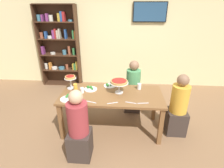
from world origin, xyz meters
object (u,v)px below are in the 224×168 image
at_px(personal_pizza_stand, 70,79).
at_px(water_glass_clear_near, 82,90).
at_px(salad_plate_near_diner, 90,88).
at_px(dining_table, 112,98).
at_px(television, 150,12).
at_px(diner_near_left, 79,130).
at_px(diner_head_east, 178,109).
at_px(deep_dish_pizza_stand, 119,83).
at_px(bookshelf, 59,45).
at_px(salad_plate_far_diner, 68,98).
at_px(diner_far_right, 133,90).
at_px(cutlery_fork_near, 112,103).
at_px(salad_plate_spare, 109,85).
at_px(cutlery_knife_near, 143,103).
at_px(cutlery_fork_far, 91,102).
at_px(water_glass_clear_far, 139,86).
at_px(beer_glass_amber_tall, 76,88).
at_px(cutlery_knife_far, 131,103).

xyz_separation_m(personal_pizza_stand, water_glass_clear_near, (0.25, -0.16, -0.14)).
bearing_deg(water_glass_clear_near, salad_plate_near_diner, 50.91).
bearing_deg(personal_pizza_stand, dining_table, -12.68).
distance_m(personal_pizza_stand, water_glass_clear_near, 0.33).
distance_m(television, diner_near_left, 3.43).
relative_size(diner_head_east, water_glass_clear_near, 11.78).
relative_size(diner_near_left, deep_dish_pizza_stand, 3.51).
height_order(bookshelf, salad_plate_far_diner, bookshelf).
height_order(television, diner_far_right, television).
distance_m(bookshelf, water_glass_clear_near, 2.31).
relative_size(deep_dish_pizza_stand, cutlery_fork_near, 1.82).
relative_size(bookshelf, salad_plate_spare, 9.50).
xyz_separation_m(television, salad_plate_spare, (-0.88, -1.79, -1.25)).
bearing_deg(cutlery_knife_near, cutlery_fork_near, 175.57).
height_order(dining_table, cutlery_fork_far, cutlery_fork_far).
height_order(personal_pizza_stand, water_glass_clear_far, personal_pizza_stand).
distance_m(diner_far_right, beer_glass_amber_tall, 1.30).
distance_m(cutlery_fork_far, cutlery_knife_far, 0.64).
height_order(salad_plate_near_diner, cutlery_fork_far, salad_plate_near_diner).
bearing_deg(diner_near_left, water_glass_clear_near, 7.85).
bearing_deg(diner_near_left, diner_head_east, -66.61).
bearing_deg(deep_dish_pizza_stand, diner_near_left, -125.60).
bearing_deg(beer_glass_amber_tall, cutlery_fork_far, -43.84).
height_order(television, diner_head_east, television).
bearing_deg(personal_pizza_stand, cutlery_fork_near, -30.81).
relative_size(beer_glass_amber_tall, cutlery_knife_far, 0.92).
relative_size(water_glass_clear_near, cutlery_knife_far, 0.54).
xyz_separation_m(water_glass_clear_near, cutlery_fork_far, (0.22, -0.32, -0.05)).
bearing_deg(water_glass_clear_far, salad_plate_near_diner, -175.01).
relative_size(television, personal_pizza_stand, 3.41).
distance_m(bookshelf, water_glass_clear_far, 2.78).
height_order(deep_dish_pizza_stand, cutlery_knife_near, deep_dish_pizza_stand).
xyz_separation_m(dining_table, salad_plate_spare, (-0.07, 0.32, 0.11)).
height_order(television, water_glass_clear_near, television).
bearing_deg(deep_dish_pizza_stand, diner_far_right, 65.89).
relative_size(dining_table, salad_plate_near_diner, 7.47).
bearing_deg(diner_far_right, television, 164.09).
xyz_separation_m(bookshelf, cutlery_fork_near, (1.65, -2.33, -0.40)).
height_order(diner_head_east, cutlery_fork_near, diner_head_east).
bearing_deg(water_glass_clear_near, bookshelf, 118.46).
xyz_separation_m(salad_plate_spare, water_glass_clear_far, (0.57, -0.09, 0.04)).
bearing_deg(television, salad_plate_spare, -116.23).
bearing_deg(dining_table, cutlery_knife_near, -27.96).
relative_size(deep_dish_pizza_stand, beer_glass_amber_tall, 1.98).
relative_size(salad_plate_far_diner, cutlery_fork_near, 1.39).
xyz_separation_m(television, cutlery_knife_far, (-0.48, -2.39, -1.27)).
distance_m(cutlery_fork_near, cutlery_fork_far, 0.35).
bearing_deg(salad_plate_far_diner, water_glass_clear_near, 52.13).
height_order(personal_pizza_stand, salad_plate_far_diner, personal_pizza_stand).
xyz_separation_m(deep_dish_pizza_stand, cutlery_fork_far, (-0.44, -0.37, -0.19)).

